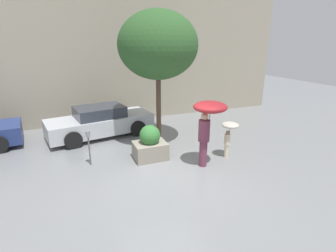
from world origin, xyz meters
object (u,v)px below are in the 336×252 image
street_tree (158,45)px  parking_meter (88,140)px  person_adult (208,116)px  parked_car_near (100,122)px  planter_box (150,145)px  person_child (229,130)px

street_tree → parking_meter: 4.14m
person_adult → parked_car_near: size_ratio=0.47×
planter_box → parking_meter: size_ratio=1.02×
person_child → street_tree: 3.93m
street_tree → parking_meter: (-2.77, -1.12, -2.86)m
person_child → parked_car_near: 5.40m
street_tree → parking_meter: size_ratio=4.23×
planter_box → parked_car_near: 3.22m
person_child → parked_car_near: (-3.79, 3.83, -0.38)m
parked_car_near → street_tree: 4.04m
person_adult → parking_meter: 3.86m
person_adult → parking_meter: bearing=170.6°
street_tree → person_child: bearing=-52.2°
person_adult → parking_meter: person_adult is taller
planter_box → parked_car_near: bearing=112.8°
planter_box → street_tree: size_ratio=0.24×
parking_meter → street_tree: bearing=22.0°
planter_box → street_tree: (0.81, 1.38, 3.19)m
planter_box → person_child: person_child is taller
person_adult → person_child: bearing=29.5°
parking_meter → person_child: bearing=-14.0°
planter_box → street_tree: street_tree is taller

